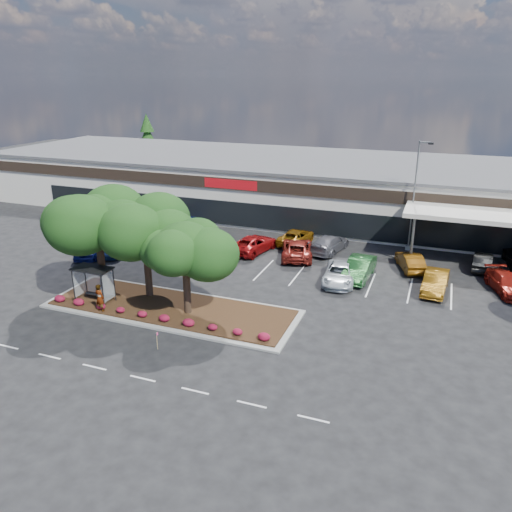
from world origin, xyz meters
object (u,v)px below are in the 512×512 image
(survey_stake, at_px, (157,339))
(car_1, at_px, (114,244))
(car_0, at_px, (91,247))
(light_pole, at_px, (414,203))

(survey_stake, relative_size, car_1, 0.19)
(survey_stake, xyz_separation_m, car_0, (-14.40, 12.30, 0.12))
(light_pole, bearing_deg, car_0, -156.12)
(light_pole, xyz_separation_m, car_0, (-27.09, -11.99, -3.68))
(survey_stake, xyz_separation_m, car_1, (-12.97, 13.82, 0.09))
(car_0, height_order, car_1, car_0)
(light_pole, bearing_deg, survey_stake, -117.58)
(survey_stake, bearing_deg, light_pole, 62.42)
(light_pole, relative_size, survey_stake, 8.95)
(car_1, bearing_deg, car_0, -149.12)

